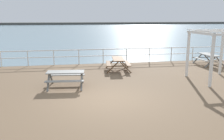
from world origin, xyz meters
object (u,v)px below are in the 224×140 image
(picnic_table_near_right, at_px, (118,61))
(picnic_table_far_left, at_px, (209,57))
(picnic_table_far_right, at_px, (66,75))
(lattice_pergola, at_px, (218,43))

(picnic_table_near_right, relative_size, picnic_table_far_left, 1.06)
(picnic_table_far_right, distance_m, lattice_pergola, 8.14)
(picnic_table_far_left, distance_m, picnic_table_far_right, 10.63)
(picnic_table_near_right, height_order, lattice_pergola, lattice_pergola)
(picnic_table_far_right, height_order, lattice_pergola, lattice_pergola)
(picnic_table_far_left, relative_size, lattice_pergola, 0.68)
(lattice_pergola, bearing_deg, picnic_table_far_right, 176.49)
(picnic_table_far_left, relative_size, picnic_table_far_right, 0.96)
(picnic_table_near_right, bearing_deg, lattice_pergola, -118.11)
(picnic_table_near_right, bearing_deg, picnic_table_far_right, 140.99)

